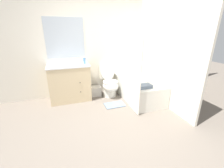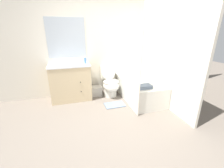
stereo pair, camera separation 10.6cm
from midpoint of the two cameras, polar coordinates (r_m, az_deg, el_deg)
The scene contains 14 objects.
ground_plane at distance 2.88m, azimuth 3.71°, elevation -15.27°, with size 14.00×14.00×0.00m, color #6B6056.
wall_back at distance 4.01m, azimuth -4.73°, elevation 14.11°, with size 8.00×0.06×2.50m.
wall_right at distance 3.73m, azimuth 18.51°, elevation 12.69°, with size 0.05×2.69×2.50m.
vanity_cabinet at distance 3.80m, azimuth -14.67°, elevation 0.82°, with size 0.96×0.58×0.89m.
sink_faucet at distance 3.87m, azimuth -15.43°, elevation 8.30°, with size 0.14×0.12×0.12m.
toilet at distance 3.90m, azimuth 0.05°, elevation 0.14°, with size 0.39×0.68×0.88m.
bathtub at distance 3.85m, azimuth 10.92°, elevation -1.90°, with size 0.76×1.47×0.49m.
shower_curtain at distance 2.99m, azimuth 9.95°, elevation 5.72°, with size 0.02×0.46×1.86m.
wastebasket at distance 4.01m, azimuth -5.31°, elevation -2.64°, with size 0.28×0.23×0.24m.
tissue_box at distance 3.78m, azimuth -13.09°, elevation 8.28°, with size 0.14×0.13×0.10m.
soap_dispenser at distance 3.69m, azimuth -9.32°, elevation 8.85°, with size 0.06×0.06×0.17m.
hand_towel_folded at distance 3.52m, azimuth -20.23°, elevation 6.55°, with size 0.26×0.15×0.06m.
bath_towel_folded at distance 3.24m, azimuth 12.97°, elevation -1.00°, with size 0.32×0.19×0.07m.
bath_mat at distance 3.53m, azimuth 1.90°, elevation -7.92°, with size 0.46×0.30×0.02m.
Camera 2 is at (-0.80, -2.21, 1.66)m, focal length 24.00 mm.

